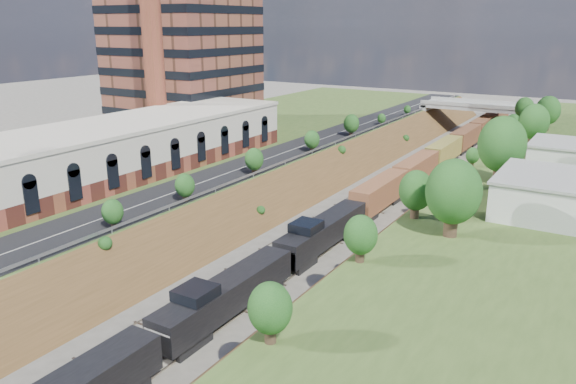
# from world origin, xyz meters

# --- Properties ---
(platform_left) EXTENTS (44.00, 180.00, 5.00)m
(platform_left) POSITION_xyz_m (-33.00, 60.00, 2.50)
(platform_left) COLOR #3D5523
(platform_left) RESTS_ON ground
(embankment_left) EXTENTS (10.00, 180.00, 10.00)m
(embankment_left) POSITION_xyz_m (-11.00, 60.00, 0.00)
(embankment_left) COLOR brown
(embankment_left) RESTS_ON ground
(embankment_right) EXTENTS (10.00, 180.00, 10.00)m
(embankment_right) POSITION_xyz_m (11.00, 60.00, 0.00)
(embankment_right) COLOR brown
(embankment_right) RESTS_ON ground
(rail_left_track) EXTENTS (1.58, 180.00, 0.18)m
(rail_left_track) POSITION_xyz_m (-2.60, 60.00, 0.09)
(rail_left_track) COLOR gray
(rail_left_track) RESTS_ON ground
(rail_right_track) EXTENTS (1.58, 180.00, 0.18)m
(rail_right_track) POSITION_xyz_m (2.60, 60.00, 0.09)
(rail_right_track) COLOR gray
(rail_right_track) RESTS_ON ground
(road) EXTENTS (8.00, 180.00, 0.10)m
(road) POSITION_xyz_m (-15.50, 60.00, 5.05)
(road) COLOR black
(road) RESTS_ON platform_left
(guardrail) EXTENTS (0.10, 171.00, 0.70)m
(guardrail) POSITION_xyz_m (-11.40, 59.80, 5.55)
(guardrail) COLOR #99999E
(guardrail) RESTS_ON platform_left
(commercial_building) EXTENTS (14.30, 62.30, 7.00)m
(commercial_building) POSITION_xyz_m (-28.00, 38.00, 8.51)
(commercial_building) COLOR brown
(commercial_building) RESTS_ON platform_left
(smokestack) EXTENTS (3.20, 3.20, 40.00)m
(smokestack) POSITION_xyz_m (-36.00, 56.00, 25.00)
(smokestack) COLOR brown
(smokestack) RESTS_ON platform_left
(overpass) EXTENTS (24.50, 8.30, 7.40)m
(overpass) POSITION_xyz_m (0.00, 122.00, 4.92)
(overpass) COLOR gray
(overpass) RESTS_ON ground
(white_building_near) EXTENTS (9.00, 12.00, 4.00)m
(white_building_near) POSITION_xyz_m (23.50, 52.00, 7.00)
(white_building_near) COLOR silver
(white_building_near) RESTS_ON platform_right
(white_building_far) EXTENTS (8.00, 10.00, 3.60)m
(white_building_far) POSITION_xyz_m (23.00, 74.00, 6.80)
(white_building_far) COLOR silver
(white_building_far) RESTS_ON platform_right
(tree_right_large) EXTENTS (5.25, 5.25, 7.61)m
(tree_right_large) POSITION_xyz_m (17.00, 40.00, 9.38)
(tree_right_large) COLOR #473323
(tree_right_large) RESTS_ON platform_right
(tree_left_crest) EXTENTS (2.45, 2.45, 3.55)m
(tree_left_crest) POSITION_xyz_m (-11.80, 20.00, 7.04)
(tree_left_crest) COLOR #473323
(tree_left_crest) RESTS_ON platform_left
(freight_train) EXTENTS (2.82, 144.34, 4.55)m
(freight_train) POSITION_xyz_m (2.60, 72.07, 2.47)
(freight_train) COLOR black
(freight_train) RESTS_ON ground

